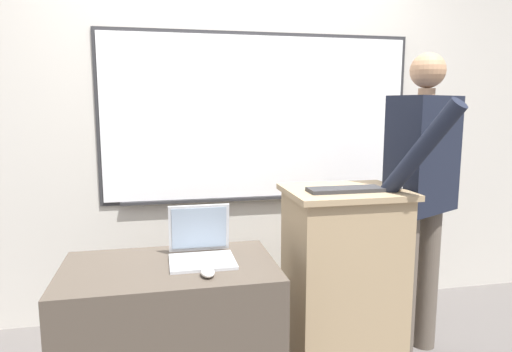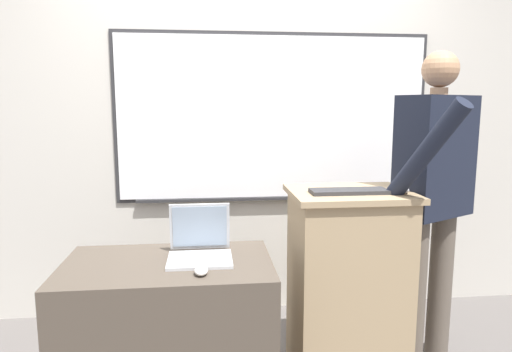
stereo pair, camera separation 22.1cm
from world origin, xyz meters
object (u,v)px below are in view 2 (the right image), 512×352
object	(u,v)px
computer_mouse_by_keyboard	(402,190)
person_presenter	(434,188)
wireless_keyboard	(349,191)
side_desk	(170,335)
computer_mouse_by_laptop	(201,271)
laptop	(200,243)
lectern_podium	(347,284)

from	to	relation	value
computer_mouse_by_keyboard	person_presenter	bearing A→B (deg)	29.50
wireless_keyboard	computer_mouse_by_keyboard	bearing A→B (deg)	-4.06
computer_mouse_by_keyboard	side_desk	bearing A→B (deg)	-175.61
wireless_keyboard	computer_mouse_by_laptop	xyz separation A→B (m)	(-0.74, -0.28, -0.28)
laptop	computer_mouse_by_laptop	distance (m)	0.24
person_presenter	laptop	distance (m)	1.29
person_presenter	computer_mouse_by_keyboard	distance (m)	0.28
laptop	wireless_keyboard	distance (m)	0.79
lectern_podium	person_presenter	world-z (taller)	person_presenter
side_desk	computer_mouse_by_keyboard	size ratio (longest dim) A/B	9.80
laptop	computer_mouse_by_keyboard	size ratio (longest dim) A/B	3.02
lectern_podium	side_desk	world-z (taller)	lectern_podium
wireless_keyboard	person_presenter	bearing A→B (deg)	12.86
side_desk	computer_mouse_by_laptop	world-z (taller)	computer_mouse_by_laptop
side_desk	laptop	bearing A→B (deg)	23.39
computer_mouse_by_laptop	computer_mouse_by_keyboard	size ratio (longest dim) A/B	1.00
laptop	computer_mouse_by_laptop	world-z (taller)	laptop
person_presenter	computer_mouse_by_laptop	distance (m)	1.34
lectern_podium	wireless_keyboard	distance (m)	0.52
person_presenter	computer_mouse_by_laptop	size ratio (longest dim) A/B	17.38
person_presenter	laptop	xyz separation A→B (m)	(-1.26, -0.16, -0.22)
side_desk	computer_mouse_by_laptop	size ratio (longest dim) A/B	9.80
computer_mouse_by_laptop	laptop	bearing A→B (deg)	91.80
lectern_podium	computer_mouse_by_keyboard	distance (m)	0.58
wireless_keyboard	side_desk	bearing A→B (deg)	-173.10
side_desk	computer_mouse_by_keyboard	distance (m)	1.35
computer_mouse_by_laptop	computer_mouse_by_keyboard	distance (m)	1.09
laptop	lectern_podium	bearing A→B (deg)	7.84
lectern_podium	computer_mouse_by_laptop	size ratio (longest dim) A/B	10.17
laptop	person_presenter	bearing A→B (deg)	7.24
computer_mouse_by_keyboard	laptop	bearing A→B (deg)	-178.63
person_presenter	wireless_keyboard	size ratio (longest dim) A/B	4.46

